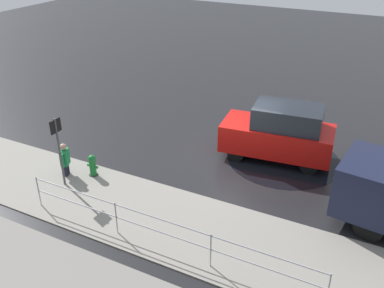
% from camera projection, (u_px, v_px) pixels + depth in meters
% --- Properties ---
extents(ground_plane, '(60.00, 60.00, 0.00)m').
position_uv_depth(ground_plane, '(235.00, 160.00, 15.50)').
color(ground_plane, black).
extents(kerb_strip, '(24.00, 3.20, 0.04)m').
position_uv_depth(kerb_strip, '(180.00, 225.00, 12.18)').
color(kerb_strip, gray).
rests_on(kerb_strip, ground).
extents(moving_hatchback, '(4.07, 2.14, 2.06)m').
position_uv_depth(moving_hatchback, '(280.00, 133.00, 15.18)').
color(moving_hatchback, red).
rests_on(moving_hatchback, ground).
extents(fire_hydrant, '(0.42, 0.31, 0.80)m').
position_uv_depth(fire_hydrant, '(93.00, 166.00, 14.37)').
color(fire_hydrant, '#197A2D').
rests_on(fire_hydrant, ground).
extents(pedestrian, '(0.37, 0.52, 1.22)m').
position_uv_depth(pedestrian, '(65.00, 158.00, 14.26)').
color(pedestrian, '#1E8C4C').
rests_on(pedestrian, ground).
extents(metal_railing, '(8.54, 0.04, 1.05)m').
position_uv_depth(metal_railing, '(161.00, 227.00, 10.98)').
color(metal_railing, '#B7BABF').
rests_on(metal_railing, ground).
extents(sign_post, '(0.07, 0.44, 2.40)m').
position_uv_depth(sign_post, '(58.00, 143.00, 13.32)').
color(sign_post, '#4C4C51').
rests_on(sign_post, ground).
extents(puddle_patch, '(4.07, 4.07, 0.01)m').
position_uv_depth(puddle_patch, '(284.00, 159.00, 15.56)').
color(puddle_patch, black).
rests_on(puddle_patch, ground).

